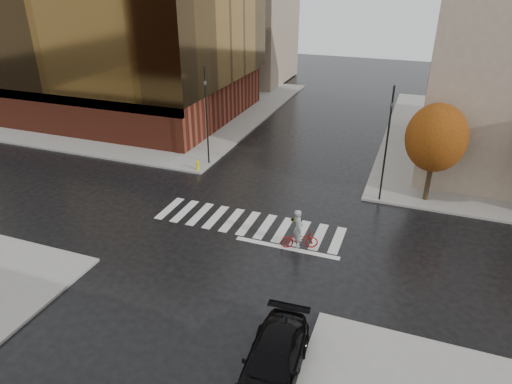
% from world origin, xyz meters
% --- Properties ---
extents(ground, '(120.00, 120.00, 0.00)m').
position_xyz_m(ground, '(0.00, 0.00, 0.00)').
color(ground, black).
rests_on(ground, ground).
extents(sidewalk_nw, '(30.00, 30.00, 0.15)m').
position_xyz_m(sidewalk_nw, '(-21.00, 21.00, 0.07)').
color(sidewalk_nw, gray).
rests_on(sidewalk_nw, ground).
extents(crosswalk, '(12.00, 3.00, 0.01)m').
position_xyz_m(crosswalk, '(0.00, 0.50, 0.01)').
color(crosswalk, silver).
rests_on(crosswalk, ground).
extents(office_glass, '(27.00, 19.00, 16.00)m').
position_xyz_m(office_glass, '(-22.00, 17.99, 8.28)').
color(office_glass, maroon).
rests_on(office_glass, sidewalk_nw).
extents(building_nw_far, '(14.00, 12.00, 20.00)m').
position_xyz_m(building_nw_far, '(-16.00, 37.00, 10.15)').
color(building_nw_far, gray).
rests_on(building_nw_far, sidewalk_nw).
extents(tree_ne_a, '(3.80, 3.80, 6.50)m').
position_xyz_m(tree_ne_a, '(10.00, 7.40, 4.46)').
color(tree_ne_a, '#302315').
rests_on(tree_ne_a, sidewalk_ne).
extents(sedan, '(2.41, 5.35, 1.52)m').
position_xyz_m(sedan, '(5.10, -9.98, 0.76)').
color(sedan, black).
rests_on(sedan, ground).
extents(cyclist, '(2.19, 1.40, 2.35)m').
position_xyz_m(cyclist, '(3.60, -1.00, 0.80)').
color(cyclist, maroon).
rests_on(cyclist, ground).
extents(traffic_light_nw, '(0.19, 0.16, 7.50)m').
position_xyz_m(traffic_light_nw, '(-6.30, 8.01, 4.45)').
color(traffic_light_nw, black).
rests_on(traffic_light_nw, sidewalk_nw).
extents(traffic_light_ne, '(0.20, 0.23, 7.62)m').
position_xyz_m(traffic_light_ne, '(7.13, 6.30, 4.53)').
color(traffic_light_ne, black).
rests_on(traffic_light_ne, sidewalk_ne).
extents(fire_hydrant, '(0.27, 0.27, 0.76)m').
position_xyz_m(fire_hydrant, '(-6.50, 6.50, 0.57)').
color(fire_hydrant, yellow).
rests_on(fire_hydrant, sidewalk_nw).
extents(manhole, '(0.75, 0.75, 0.01)m').
position_xyz_m(manhole, '(2.59, 1.90, 0.01)').
color(manhole, '#463B19').
rests_on(manhole, ground).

